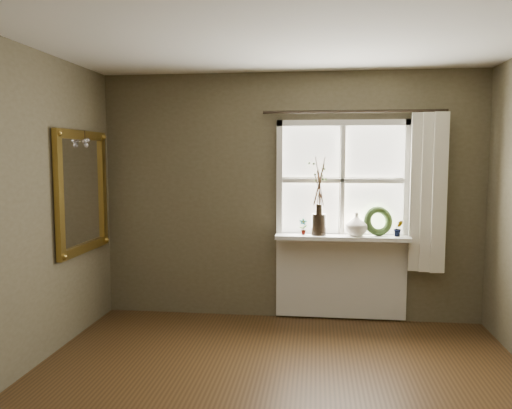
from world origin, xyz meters
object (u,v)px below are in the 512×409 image
object	(u,v)px
dark_jug	(319,224)
wreath	(378,224)
gilt_mirror	(82,192)
cream_vase	(356,224)

from	to	relation	value
dark_jug	wreath	size ratio (longest dim) A/B	0.72
wreath	gilt_mirror	distance (m)	2.96
cream_vase	gilt_mirror	xyz separation A→B (m)	(-2.66, -0.55, 0.35)
dark_jug	cream_vase	bearing A→B (deg)	0.00
wreath	dark_jug	bearing A→B (deg)	165.74
dark_jug	wreath	world-z (taller)	wreath
cream_vase	gilt_mirror	size ratio (longest dim) A/B	0.20
dark_jug	wreath	xyz separation A→B (m)	(0.60, 0.04, 0.01)
dark_jug	gilt_mirror	bearing A→B (deg)	-166.34
dark_jug	gilt_mirror	distance (m)	2.37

